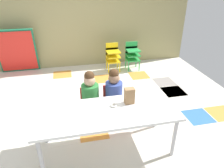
{
  "coord_description": "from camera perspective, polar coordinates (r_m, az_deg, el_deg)",
  "views": [
    {
      "loc": [
        -0.27,
        -3.02,
        2.15
      ],
      "look_at": [
        0.26,
        -0.59,
        0.86
      ],
      "focal_mm": 33.92,
      "sensor_mm": 36.0,
      "label": 1
    }
  ],
  "objects": [
    {
      "name": "ground_plane",
      "position": [
        3.73,
        -5.76,
        -8.24
      ],
      "size": [
        5.83,
        4.71,
        0.02
      ],
      "color": "silver"
    },
    {
      "name": "back_wall",
      "position": [
        5.46,
        -9.76,
        17.07
      ],
      "size": [
        5.83,
        0.1,
        2.42
      ],
      "primitive_type": "cube",
      "color": "tan",
      "rests_on": "ground_plane"
    },
    {
      "name": "craft_table",
      "position": [
        2.72,
        -1.43,
        -8.28
      ],
      "size": [
        1.81,
        0.72,
        0.61
      ],
      "color": "white",
      "rests_on": "ground_plane"
    },
    {
      "name": "seated_child_near_camera",
      "position": [
        3.2,
        -5.84,
        -2.66
      ],
      "size": [
        0.32,
        0.32,
        0.92
      ],
      "color": "red",
      "rests_on": "ground_plane"
    },
    {
      "name": "seated_child_middle_seat",
      "position": [
        3.26,
        0.49,
        -2.0
      ],
      "size": [
        0.32,
        0.32,
        0.92
      ],
      "color": "red",
      "rests_on": "ground_plane"
    },
    {
      "name": "kid_chair_yellow_stack",
      "position": [
        5.24,
        0.21,
        7.77
      ],
      "size": [
        0.32,
        0.3,
        0.68
      ],
      "color": "yellow",
      "rests_on": "ground_plane"
    },
    {
      "name": "kid_chair_green_stack",
      "position": [
        5.37,
        5.51,
        8.12
      ],
      "size": [
        0.32,
        0.3,
        0.68
      ],
      "color": "green",
      "rests_on": "ground_plane"
    },
    {
      "name": "folded_activity_table",
      "position": [
        5.55,
        -24.29,
        8.0
      ],
      "size": [
        0.9,
        0.29,
        1.09
      ],
      "color": "#19724C",
      "rests_on": "ground_plane"
    },
    {
      "name": "paper_bag_brown",
      "position": [
        2.81,
        4.7,
        -3.19
      ],
      "size": [
        0.13,
        0.09,
        0.22
      ],
      "primitive_type": "cube",
      "color": "#9E754C",
      "rests_on": "craft_table"
    },
    {
      "name": "paper_plate_near_edge",
      "position": [
        2.78,
        0.46,
        -6.06
      ],
      "size": [
        0.18,
        0.18,
        0.01
      ],
      "primitive_type": "cylinder",
      "color": "white",
      "rests_on": "craft_table"
    },
    {
      "name": "donut_powdered_on_plate",
      "position": [
        2.77,
        0.46,
        -5.76
      ],
      "size": [
        0.1,
        0.1,
        0.03
      ],
      "primitive_type": "torus",
      "color": "white",
      "rests_on": "craft_table"
    }
  ]
}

